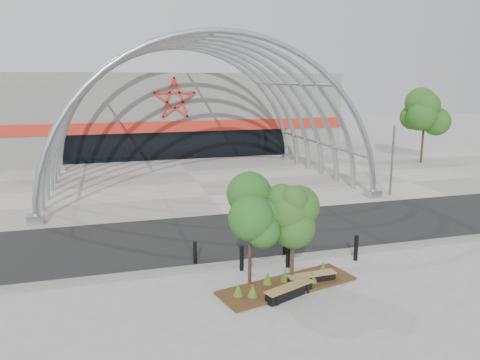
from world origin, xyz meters
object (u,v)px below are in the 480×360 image
Objects in this scene: bench_0 at (289,292)px; bollard_2 at (288,254)px; signal_pole at (392,160)px; street_tree_1 at (293,212)px; bench_1 at (312,279)px; street_tree_0 at (250,212)px.

bollard_2 is at bearing 69.41° from bench_0.
signal_pole is 1.17× the size of street_tree_1.
signal_pole is 2.27× the size of bench_0.
signal_pole reaches higher than bench_0.
bollard_2 is at bearing 99.21° from bench_1.
street_tree_1 is at bearing -16.34° from street_tree_0.
street_tree_0 reaches higher than bollard_2.
bollard_2 reaches higher than bench_1.
street_tree_1 is 2.05× the size of bench_1.
bench_1 is (-10.47, -10.86, -2.19)m from signal_pole.
signal_pole is at bearing 43.78° from street_tree_1.
street_tree_1 is 1.94× the size of bench_0.
bollard_2 reaches higher than bench_0.
street_tree_0 is 2.04× the size of bench_1.
bench_1 is (0.75, -0.11, -2.60)m from street_tree_1.
street_tree_0 is 1.56m from street_tree_1.
bench_0 is at bearing -52.88° from street_tree_0.
street_tree_1 is at bearing 171.29° from bench_1.
bollard_2 is (0.47, 1.58, -2.25)m from street_tree_1.
bench_1 is (1.22, 0.81, -0.01)m from bench_0.
street_tree_1 reaches higher than bollard_2.
street_tree_1 is 3.58× the size of bollard_2.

